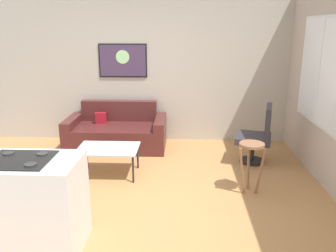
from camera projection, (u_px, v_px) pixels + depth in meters
ground at (132, 197)px, 4.64m from camera, size 6.40×6.40×0.04m
back_wall at (148, 67)px, 6.58m from camera, size 6.40×0.05×2.80m
couch at (117, 133)px, 6.42m from camera, size 1.77×0.92×0.79m
coffee_table at (108, 150)px, 5.18m from camera, size 0.89×0.63×0.42m
armchair at (258, 135)px, 5.62m from camera, size 0.66×0.68×0.95m
bar_stool at (251, 155)px, 4.59m from camera, size 0.37×0.37×0.69m
wall_painting at (123, 61)px, 6.52m from camera, size 0.90×0.03×0.62m
window at (320, 72)px, 4.97m from camera, size 0.03×1.59×1.54m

